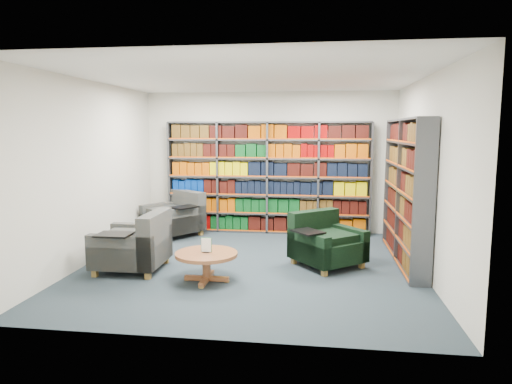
# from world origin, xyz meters

# --- Properties ---
(room_shell) EXTENTS (5.02, 5.02, 2.82)m
(room_shell) POSITION_xyz_m (0.00, 0.00, 1.40)
(room_shell) COLOR #1B232F
(room_shell) RESTS_ON ground
(bookshelf_back) EXTENTS (4.00, 0.28, 2.20)m
(bookshelf_back) POSITION_xyz_m (0.00, 2.34, 1.10)
(bookshelf_back) COLOR #47494F
(bookshelf_back) RESTS_ON ground
(bookshelf_right) EXTENTS (0.28, 2.50, 2.20)m
(bookshelf_right) POSITION_xyz_m (2.34, 0.60, 1.10)
(bookshelf_right) COLOR #47494F
(bookshelf_right) RESTS_ON ground
(chair_teal_left) EXTENTS (1.30, 1.30, 0.85)m
(chair_teal_left) POSITION_xyz_m (-1.74, 1.87, 0.34)
(chair_teal_left) COLOR black
(chair_teal_left) RESTS_ON ground
(chair_green_right) EXTENTS (1.24, 1.24, 0.80)m
(chair_green_right) POSITION_xyz_m (1.10, 0.22, 0.32)
(chair_green_right) COLOR black
(chair_green_right) RESTS_ON ground
(chair_teal_front) EXTENTS (0.95, 1.10, 0.86)m
(chair_teal_front) POSITION_xyz_m (-1.62, -0.43, 0.35)
(chair_teal_front) COLOR black
(chair_teal_front) RESTS_ON ground
(coffee_table) EXTENTS (0.85, 0.85, 0.60)m
(coffee_table) POSITION_xyz_m (-0.49, -0.79, 0.32)
(coffee_table) COLOR brown
(coffee_table) RESTS_ON ground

